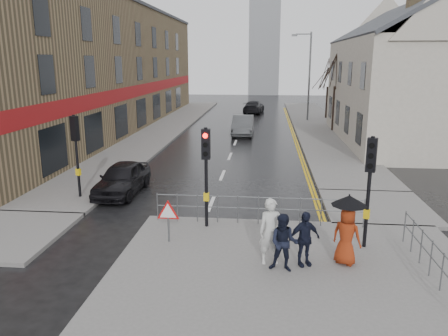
% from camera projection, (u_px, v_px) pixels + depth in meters
% --- Properties ---
extents(ground, '(120.00, 120.00, 0.00)m').
position_uv_depth(ground, '(200.00, 232.00, 14.78)').
color(ground, black).
rests_on(ground, ground).
extents(near_pavement, '(10.00, 9.00, 0.14)m').
position_uv_depth(near_pavement, '(296.00, 286.00, 11.09)').
color(near_pavement, '#605E5B').
rests_on(near_pavement, ground).
extents(left_pavement, '(4.00, 44.00, 0.14)m').
position_uv_depth(left_pavement, '(166.00, 127.00, 37.59)').
color(left_pavement, '#605E5B').
rests_on(left_pavement, ground).
extents(right_pavement, '(4.00, 40.00, 0.14)m').
position_uv_depth(right_pavement, '(316.00, 125.00, 38.29)').
color(right_pavement, '#605E5B').
rests_on(right_pavement, ground).
extents(pavement_bridge_right, '(4.00, 4.20, 0.14)m').
position_uv_depth(pavement_bridge_right, '(376.00, 207.00, 17.04)').
color(pavement_bridge_right, '#605E5B').
rests_on(pavement_bridge_right, ground).
extents(pavement_stub_left, '(4.00, 4.20, 0.14)m').
position_uv_depth(pavement_stub_left, '(1.00, 234.00, 14.41)').
color(pavement_stub_left, '#605E5B').
rests_on(pavement_stub_left, ground).
extents(building_left_terrace, '(8.00, 42.00, 10.00)m').
position_uv_depth(building_left_terrace, '(95.00, 68.00, 35.96)').
color(building_left_terrace, olive).
rests_on(building_left_terrace, ground).
extents(building_right_cream, '(9.00, 16.40, 10.10)m').
position_uv_depth(building_right_cream, '(412.00, 73.00, 29.88)').
color(building_right_cream, '#BFB6A6').
rests_on(building_right_cream, ground).
extents(church_tower, '(5.00, 5.00, 18.00)m').
position_uv_depth(church_tower, '(264.00, 39.00, 72.36)').
color(church_tower, gray).
rests_on(church_tower, ground).
extents(traffic_signal_near_left, '(0.28, 0.27, 3.40)m').
position_uv_depth(traffic_signal_near_left, '(206.00, 160.00, 14.36)').
color(traffic_signal_near_left, black).
rests_on(traffic_signal_near_left, near_pavement).
extents(traffic_signal_near_right, '(0.34, 0.33, 3.40)m').
position_uv_depth(traffic_signal_near_right, '(370.00, 173.00, 12.72)').
color(traffic_signal_near_right, black).
rests_on(traffic_signal_near_right, near_pavement).
extents(traffic_signal_far_left, '(0.34, 0.33, 3.40)m').
position_uv_depth(traffic_signal_far_left, '(76.00, 142.00, 17.61)').
color(traffic_signal_far_left, black).
rests_on(traffic_signal_far_left, left_pavement).
extents(guard_railing_front, '(7.14, 0.04, 1.00)m').
position_uv_depth(guard_railing_front, '(259.00, 204.00, 14.96)').
color(guard_railing_front, '#595B5E').
rests_on(guard_railing_front, near_pavement).
extents(guard_railing_side, '(0.04, 4.54, 1.00)m').
position_uv_depth(guard_railing_side, '(432.00, 251.00, 11.30)').
color(guard_railing_side, '#595B5E').
rests_on(guard_railing_side, near_pavement).
extents(warning_sign, '(0.80, 0.07, 1.35)m').
position_uv_depth(warning_sign, '(168.00, 214.00, 13.44)').
color(warning_sign, '#595B5E').
rests_on(warning_sign, near_pavement).
extents(street_lamp, '(1.83, 0.25, 8.00)m').
position_uv_depth(street_lamp, '(308.00, 71.00, 40.14)').
color(street_lamp, '#595B5E').
rests_on(street_lamp, right_pavement).
extents(tree_near, '(2.40, 2.40, 6.58)m').
position_uv_depth(tree_near, '(336.00, 67.00, 34.08)').
color(tree_near, '#2D1F19').
rests_on(tree_near, right_pavement).
extents(tree_far, '(2.40, 2.40, 5.64)m').
position_uv_depth(tree_far, '(329.00, 73.00, 41.93)').
color(tree_far, '#2D1F19').
rests_on(tree_far, right_pavement).
extents(pedestrian_a, '(0.75, 0.57, 1.86)m').
position_uv_depth(pedestrian_a, '(271.00, 232.00, 12.00)').
color(pedestrian_a, beige).
rests_on(pedestrian_a, near_pavement).
extents(pedestrian_b, '(0.86, 0.72, 1.59)m').
position_uv_depth(pedestrian_b, '(284.00, 243.00, 11.58)').
color(pedestrian_b, black).
rests_on(pedestrian_b, near_pavement).
extents(pedestrian_with_umbrella, '(0.96, 0.96, 1.99)m').
position_uv_depth(pedestrian_with_umbrella, '(347.00, 226.00, 11.91)').
color(pedestrian_with_umbrella, maroon).
rests_on(pedestrian_with_umbrella, near_pavement).
extents(pedestrian_d, '(0.98, 0.70, 1.55)m').
position_uv_depth(pedestrian_d, '(304.00, 239.00, 11.91)').
color(pedestrian_d, black).
rests_on(pedestrian_d, near_pavement).
extents(car_parked, '(1.75, 4.06, 1.37)m').
position_uv_depth(car_parked, '(122.00, 178.00, 18.85)').
color(car_parked, black).
rests_on(car_parked, ground).
extents(car_mid, '(1.61, 4.54, 1.49)m').
position_uv_depth(car_mid, '(243.00, 125.00, 33.74)').
color(car_mid, '#424447').
rests_on(car_mid, ground).
extents(car_far, '(2.39, 4.86, 1.36)m').
position_uv_depth(car_far, '(254.00, 107.00, 47.51)').
color(car_far, black).
rests_on(car_far, ground).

